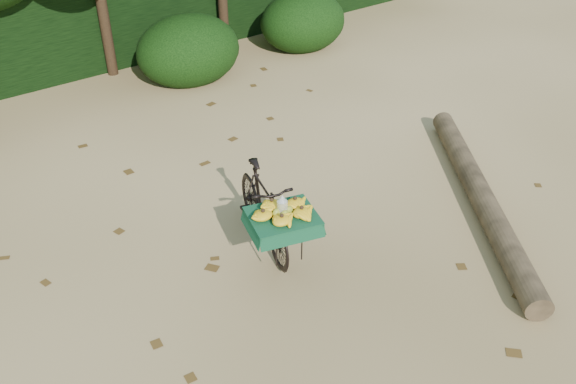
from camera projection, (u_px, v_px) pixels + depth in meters
ground at (265, 227)px, 7.05m from camera, size 80.00×80.00×0.00m
vendor_bicycle at (264, 208)px, 6.55m from camera, size 0.98×1.72×0.92m
fallen_log at (480, 195)px, 7.35m from camera, size 2.54×3.32×0.28m
hedge_backdrop at (55, 15)px, 10.70m from camera, size 26.00×1.80×1.80m
bush_clumps at (135, 67)px, 9.89m from camera, size 8.80×1.70×0.90m
leaf_litter at (234, 201)px, 7.48m from camera, size 7.00×7.30×0.01m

